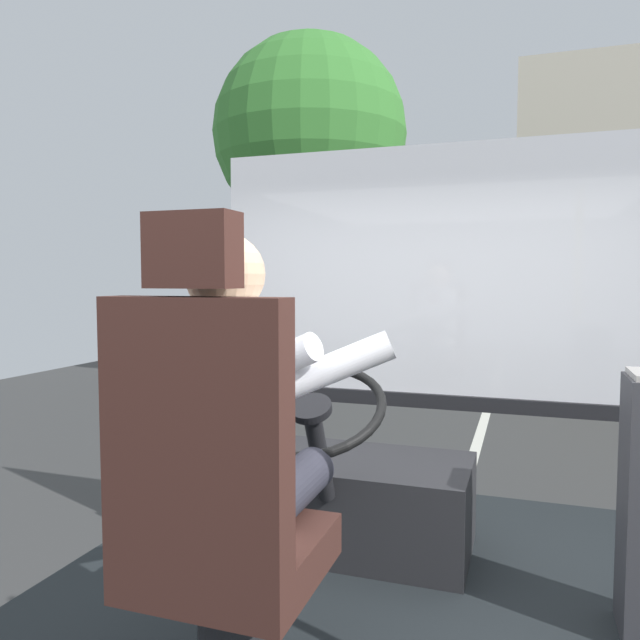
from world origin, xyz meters
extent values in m
cube|color=#353535|center=(0.00, 8.80, -0.03)|extent=(18.00, 44.00, 0.05)
cube|color=silver|center=(0.00, 8.80, 0.00)|extent=(0.12, 39.60, 0.00)
cube|color=#381E19|center=(-0.25, -0.34, 1.17)|extent=(0.48, 0.48, 0.12)
cube|color=#381E19|center=(-0.25, -0.53, 1.56)|extent=(0.48, 0.10, 0.66)
cube|color=#381E19|center=(-0.25, -0.53, 2.00)|extent=(0.22, 0.10, 0.18)
cylinder|color=#282833|center=(-0.16, -0.18, 1.30)|extent=(0.14, 0.51, 0.14)
cylinder|color=#282833|center=(-0.34, -0.18, 1.30)|extent=(0.14, 0.51, 0.14)
cylinder|color=silver|center=(-0.25, -0.37, 1.54)|extent=(0.35, 0.35, 0.62)
cube|color=maroon|center=(-0.25, -0.19, 1.61)|extent=(0.06, 0.01, 0.38)
sphere|color=tan|center=(-0.25, -0.37, 1.94)|extent=(0.21, 0.21, 0.21)
cylinder|color=silver|center=(-0.15, -0.10, 1.62)|extent=(0.60, 0.23, 0.32)
cylinder|color=silver|center=(-0.34, -0.10, 1.62)|extent=(0.60, 0.23, 0.32)
cube|color=black|center=(-0.25, 0.76, 0.93)|extent=(1.10, 0.56, 0.40)
cylinder|color=black|center=(-0.25, 0.39, 1.25)|extent=(0.07, 0.25, 0.43)
torus|color=black|center=(-0.25, 0.29, 1.45)|extent=(0.57, 0.53, 0.28)
cylinder|color=black|center=(-0.25, 0.29, 1.45)|extent=(0.16, 0.16, 0.10)
cube|color=silver|center=(0.00, 1.62, 1.98)|extent=(2.50, 0.01, 1.40)
cube|color=black|center=(0.00, 1.62, 1.24)|extent=(2.50, 0.08, 0.08)
cylinder|color=#4C3828|center=(-3.24, 8.58, 1.70)|extent=(0.33, 0.33, 3.39)
sphere|color=#35762D|center=(-3.24, 8.58, 4.52)|extent=(3.47, 3.47, 3.47)
cylinder|color=black|center=(3.70, 24.57, 0.28)|extent=(0.14, 0.56, 0.56)
cylinder|color=black|center=(3.70, 22.06, 0.28)|extent=(0.14, 0.56, 0.56)
camera|label=1|loc=(0.50, -1.79, 1.93)|focal=33.82mm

